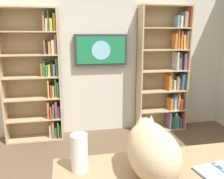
{
  "coord_description": "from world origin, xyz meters",
  "views": [
    {
      "loc": [
        0.55,
        1.62,
        1.61
      ],
      "look_at": [
        0.01,
        -1.1,
        0.96
      ],
      "focal_mm": 38.56,
      "sensor_mm": 36.0,
      "label": 1
    }
  ],
  "objects_px": {
    "bookshelf_left": "(168,73)",
    "coffee_mug": "(164,152)",
    "wall_mounted_tv": "(101,50)",
    "cat": "(152,149)",
    "paper_towel_roll": "(79,153)",
    "open_binder": "(223,172)",
    "bookshelf_right": "(39,78)"
  },
  "relations": [
    {
      "from": "bookshelf_left",
      "to": "wall_mounted_tv",
      "type": "distance_m",
      "value": 1.18
    },
    {
      "from": "bookshelf_right",
      "to": "wall_mounted_tv",
      "type": "distance_m",
      "value": 1.04
    },
    {
      "from": "bookshelf_left",
      "to": "paper_towel_roll",
      "type": "relative_size",
      "value": 8.11
    },
    {
      "from": "paper_towel_roll",
      "to": "wall_mounted_tv",
      "type": "bearing_deg",
      "value": -102.16
    },
    {
      "from": "wall_mounted_tv",
      "to": "cat",
      "type": "bearing_deg",
      "value": 88.58
    },
    {
      "from": "bookshelf_right",
      "to": "wall_mounted_tv",
      "type": "height_order",
      "value": "bookshelf_right"
    },
    {
      "from": "bookshelf_right",
      "to": "wall_mounted_tv",
      "type": "bearing_deg",
      "value": -175.06
    },
    {
      "from": "cat",
      "to": "paper_towel_roll",
      "type": "bearing_deg",
      "value": -17.64
    },
    {
      "from": "cat",
      "to": "paper_towel_roll",
      "type": "relative_size",
      "value": 2.36
    },
    {
      "from": "wall_mounted_tv",
      "to": "paper_towel_roll",
      "type": "relative_size",
      "value": 3.3
    },
    {
      "from": "open_binder",
      "to": "paper_towel_roll",
      "type": "relative_size",
      "value": 1.43
    },
    {
      "from": "wall_mounted_tv",
      "to": "cat",
      "type": "xyz_separation_m",
      "value": [
        0.06,
        2.47,
        -0.45
      ]
    },
    {
      "from": "bookshelf_left",
      "to": "paper_towel_roll",
      "type": "distance_m",
      "value": 2.77
    },
    {
      "from": "wall_mounted_tv",
      "to": "cat",
      "type": "distance_m",
      "value": 2.51
    },
    {
      "from": "wall_mounted_tv",
      "to": "coffee_mug",
      "type": "bearing_deg",
      "value": 92.5
    },
    {
      "from": "bookshelf_right",
      "to": "paper_towel_roll",
      "type": "distance_m",
      "value": 2.3
    },
    {
      "from": "paper_towel_roll",
      "to": "coffee_mug",
      "type": "xyz_separation_m",
      "value": [
        -0.6,
        -0.04,
        -0.08
      ]
    },
    {
      "from": "cat",
      "to": "coffee_mug",
      "type": "bearing_deg",
      "value": -132.36
    },
    {
      "from": "wall_mounted_tv",
      "to": "open_binder",
      "type": "height_order",
      "value": "wall_mounted_tv"
    },
    {
      "from": "bookshelf_left",
      "to": "coffee_mug",
      "type": "height_order",
      "value": "bookshelf_left"
    },
    {
      "from": "bookshelf_right",
      "to": "coffee_mug",
      "type": "relative_size",
      "value": 20.53
    },
    {
      "from": "wall_mounted_tv",
      "to": "coffee_mug",
      "type": "height_order",
      "value": "wall_mounted_tv"
    },
    {
      "from": "bookshelf_right",
      "to": "coffee_mug",
      "type": "height_order",
      "value": "bookshelf_right"
    },
    {
      "from": "coffee_mug",
      "to": "wall_mounted_tv",
      "type": "bearing_deg",
      "value": -87.5
    },
    {
      "from": "paper_towel_roll",
      "to": "open_binder",
      "type": "bearing_deg",
      "value": 166.76
    },
    {
      "from": "wall_mounted_tv",
      "to": "open_binder",
      "type": "distance_m",
      "value": 2.65
    },
    {
      "from": "cat",
      "to": "coffee_mug",
      "type": "height_order",
      "value": "cat"
    },
    {
      "from": "cat",
      "to": "open_binder",
      "type": "height_order",
      "value": "cat"
    },
    {
      "from": "open_binder",
      "to": "bookshelf_right",
      "type": "bearing_deg",
      "value": -61.04
    },
    {
      "from": "cat",
      "to": "paper_towel_roll",
      "type": "height_order",
      "value": "cat"
    },
    {
      "from": "bookshelf_left",
      "to": "bookshelf_right",
      "type": "xyz_separation_m",
      "value": [
        2.07,
        -0.0,
        -0.02
      ]
    },
    {
      "from": "bookshelf_left",
      "to": "open_binder",
      "type": "xyz_separation_m",
      "value": [
        0.71,
        2.46,
        -0.24
      ]
    }
  ]
}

